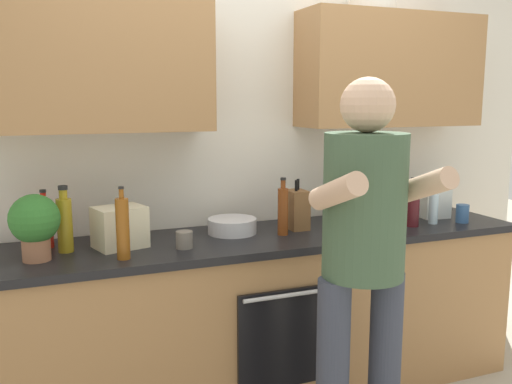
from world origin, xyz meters
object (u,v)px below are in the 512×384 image
bottle_soy (345,209)px  bottle_syrup (123,228)px  bottle_vinegar (283,210)px  knife_block (297,209)px  bottle_water (433,208)px  bottle_wine (413,207)px  potted_herb (35,223)px  cup_tea (462,214)px  grocery_bag_rice (120,227)px  grocery_bag_produce (430,199)px  cup_stoneware (184,240)px  mixing_bowl (232,226)px  bottle_hotsauce (45,223)px  bottle_soda (350,220)px  grocery_bag_bread (373,205)px  bottle_oil (65,223)px  person_standing (364,248)px

bottle_soy → bottle_syrup: bearing=-171.0°
bottle_vinegar → knife_block: bearing=36.8°
bottle_water → bottle_wine: bottle_wine is taller
bottle_vinegar → potted_herb: 1.21m
potted_herb → cup_tea: bearing=-2.1°
bottle_water → grocery_bag_rice: 1.75m
bottle_vinegar → grocery_bag_produce: (1.03, 0.10, -0.03)m
cup_stoneware → grocery_bag_rice: size_ratio=0.36×
bottle_water → potted_herb: (-2.13, 0.05, 0.08)m
knife_block → cup_tea: bearing=-12.3°
bottle_water → grocery_bag_produce: bearing=55.7°
cup_stoneware → mixing_bowl: cup_stoneware is taller
bottle_hotsauce → bottle_water: bearing=-7.3°
bottle_soda → grocery_bag_rice: 1.17m
grocery_bag_bread → grocery_bag_rice: bearing=-177.1°
bottle_soy → grocery_bag_produce: bottle_soy is taller
bottle_hotsauce → bottle_soy: 1.58m
bottle_water → bottle_soda: bottle_water is taller
bottle_oil → mixing_bowl: 0.85m
bottle_hotsauce → grocery_bag_produce: (2.20, -0.09, -0.01)m
bottle_soy → cup_stoneware: bearing=-172.8°
bottle_wine → grocery_bag_rice: size_ratio=1.21×
bottle_wine → bottle_soda: bearing=-170.5°
bottle_soda → grocery_bag_bread: (0.34, 0.30, 0.00)m
bottle_water → grocery_bag_rice: bearing=175.5°
bottle_hotsauce → bottle_syrup: 0.47m
bottle_vinegar → grocery_bag_bread: 0.66m
bottle_syrup → cup_stoneware: 0.32m
knife_block → potted_herb: (-1.34, -0.12, 0.06)m
bottle_oil → knife_block: bearing=1.1°
person_standing → bottle_hotsauce: person_standing is taller
bottle_syrup → grocery_bag_rice: bottle_syrup is taller
cup_stoneware → mixing_bowl: 0.37m
bottle_oil → cup_stoneware: (0.53, -0.14, -0.10)m
bottle_water → cup_stoneware: bottle_water is taller
bottle_water → bottle_syrup: (-1.76, -0.07, 0.05)m
grocery_bag_bread → bottle_oil: bearing=-177.8°
bottle_vinegar → bottle_soy: 0.41m
bottle_syrup → bottle_soy: bearing=9.0°
grocery_bag_produce → bottle_wine: bearing=-145.6°
bottle_vinegar → bottle_soda: (0.31, -0.16, -0.04)m
mixing_bowl → potted_herb: size_ratio=0.87×
grocery_bag_rice → bottle_syrup: bearing=-94.1°
grocery_bag_produce → bottle_vinegar: bearing=-174.6°
bottle_vinegar → grocery_bag_produce: bottle_vinegar is taller
grocery_bag_produce → bottle_soy: bearing=-175.6°
bottle_soda → potted_herb: 1.53m
bottle_oil → bottle_water: size_ratio=1.39×
grocery_bag_bread → cup_tea: bearing=-29.5°
bottle_soy → bottle_oil: bearing=179.1°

